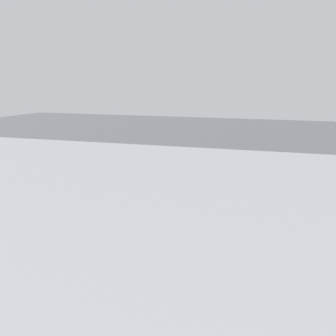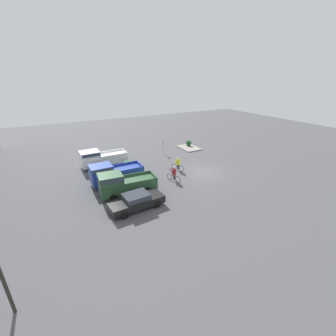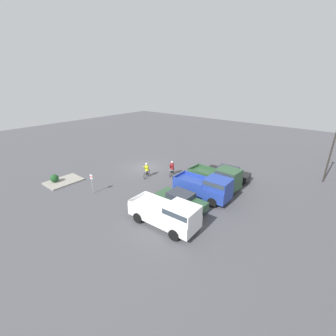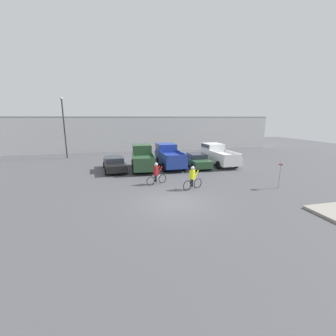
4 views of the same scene
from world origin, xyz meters
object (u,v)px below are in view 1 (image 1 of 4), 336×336
Objects in this scene: pickup_truck_1 at (95,189)px; cyclist_1 at (186,174)px; sedan_0 at (218,209)px; pickup_truck_0 at (153,194)px; cyclist_0 at (159,166)px; fire_lane_sign at (79,150)px; sedan_1 at (52,190)px; shrub at (99,148)px.

cyclist_1 is (-2.45, -5.93, -0.32)m from pickup_truck_1.
pickup_truck_0 reaches higher than sedan_0.
pickup_truck_1 reaches higher than cyclist_0.
pickup_truck_1 is at bearing 124.04° from fire_lane_sign.
cyclist_0 is at bearing -38.97° from cyclist_1.
sedan_0 is 0.91× the size of pickup_truck_1.
sedan_1 is at bearing -16.44° from pickup_truck_1.
sedan_0 is at bearing -175.66° from pickup_truck_1.
cyclist_0 and cyclist_1 have the same top height.
sedan_0 is 2.33× the size of fire_lane_sign.
shrub is (10.16, -14.14, -0.59)m from pickup_truck_0.
sedan_0 is 2.81× the size of cyclist_0.
cyclist_0 reaches higher than sedan_1.
sedan_0 is at bearing 119.73° from cyclist_1.
cyclist_1 is at bearing -112.41° from pickup_truck_1.
pickup_truck_1 reaches higher than cyclist_1.
pickup_truck_0 is 8.08m from cyclist_0.
sedan_1 is 2.22× the size of fire_lane_sign.
cyclist_0 is (5.45, -7.37, 0.19)m from sedan_0.
sedan_1 is (5.57, -0.67, -0.44)m from pickup_truck_0.
sedan_1 is 7.57m from cyclist_0.
sedan_0 is 14.58m from fire_lane_sign.
cyclist_1 is at bearing 139.63° from shrub.
sedan_1 is 7.33m from cyclist_1.
pickup_truck_1 reaches higher than sedan_1.
cyclist_0 reaches higher than sedan_0.
pickup_truck_0 reaches higher than shrub.
fire_lane_sign is (11.72, -8.65, 0.58)m from sedan_0.
fire_lane_sign is at bearing -55.96° from pickup_truck_1.
sedan_1 is at bearing 111.95° from fire_lane_sign.
shrub is (7.39, -14.30, -0.62)m from pickup_truck_1.
sedan_1 is 14.23m from shrub.
pickup_truck_1 is 3.10× the size of cyclist_1.
sedan_0 is 19.00m from shrub.
sedan_1 is (8.40, -0.40, 0.04)m from sedan_0.
fire_lane_sign is (6.27, -1.28, 0.40)m from cyclist_0.
fire_lane_sign is at bearing -11.50° from cyclist_0.
sedan_0 is 5.65× the size of shrub.
cyclist_0 is (-2.95, -6.97, 0.15)m from sedan_1.
pickup_truck_1 is at bearing 4.34° from sedan_0.
pickup_truck_1 is 10.95m from fire_lane_sign.
sedan_0 is at bearing -174.67° from pickup_truck_0.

